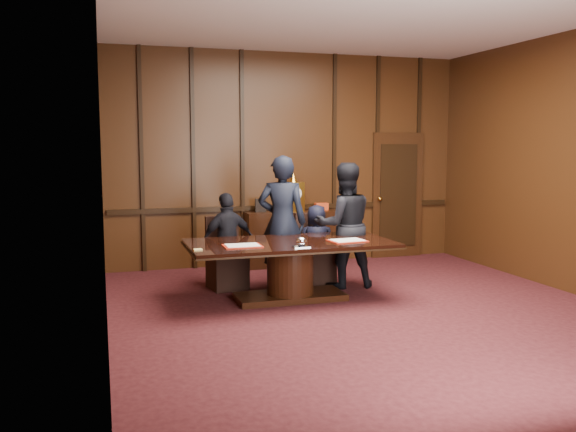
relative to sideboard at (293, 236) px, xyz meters
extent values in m
plane|color=black|center=(0.00, -3.26, -0.49)|extent=(7.00, 7.00, 0.00)
plane|color=silver|center=(0.00, -3.26, 3.01)|extent=(7.00, 7.00, 0.00)
cube|color=black|center=(0.00, 0.24, 1.26)|extent=(6.00, 0.04, 3.50)
cube|color=black|center=(-3.00, -3.26, 1.26)|extent=(0.04, 7.00, 3.50)
cube|color=black|center=(0.00, 0.21, 0.46)|extent=(5.90, 0.05, 0.08)
cube|color=black|center=(2.00, 0.20, 0.61)|extent=(0.95, 0.06, 2.20)
sphere|color=gold|center=(1.63, 0.13, 0.56)|extent=(0.08, 0.08, 0.08)
cube|color=black|center=(0.00, 0.00, -0.04)|extent=(1.60, 0.45, 0.90)
cube|color=black|center=(-0.70, 0.00, -0.46)|extent=(0.12, 0.40, 0.06)
cube|color=black|center=(0.70, 0.00, -0.46)|extent=(0.12, 0.40, 0.06)
cube|color=gold|center=(0.00, 0.00, 0.65)|extent=(0.34, 0.18, 0.48)
cylinder|color=white|center=(0.00, -0.10, 0.71)|extent=(0.22, 0.03, 0.22)
cone|color=gold|center=(0.00, 0.00, 0.97)|extent=(0.14, 0.14, 0.16)
cube|color=black|center=(-0.55, 0.02, 0.52)|extent=(0.18, 0.04, 0.22)
cube|color=red|center=(0.50, 0.02, 0.47)|extent=(0.22, 0.12, 0.12)
cube|color=black|center=(-0.73, -2.16, -0.45)|extent=(1.40, 0.60, 0.08)
cylinder|color=black|center=(-0.73, -2.16, -0.10)|extent=(0.60, 0.60, 0.62)
cube|color=black|center=(-0.73, -2.16, 0.22)|extent=(2.62, 1.32, 0.02)
cube|color=black|center=(-0.73, -2.16, 0.24)|extent=(2.60, 1.30, 0.06)
cube|color=#B52310|center=(-1.39, -2.35, 0.28)|extent=(0.47, 0.34, 0.01)
cube|color=white|center=(-1.39, -2.35, 0.29)|extent=(0.40, 0.29, 0.01)
cube|color=#B52310|center=(-0.02, -2.35, 0.28)|extent=(0.49, 0.38, 0.01)
cube|color=white|center=(-0.02, -2.35, 0.29)|extent=(0.43, 0.32, 0.01)
cube|color=white|center=(-0.73, -2.61, 0.28)|extent=(0.20, 0.14, 0.01)
ellipsoid|color=white|center=(-0.73, -2.61, 0.34)|extent=(0.13, 0.13, 0.10)
cube|color=#FFE37C|center=(-1.96, -2.46, 0.28)|extent=(0.11, 0.08, 0.01)
cube|color=black|center=(-1.38, -1.31, -0.26)|extent=(0.55, 0.55, 0.46)
cube|color=black|center=(-1.41, -1.10, 0.23)|extent=(0.48, 0.13, 0.55)
cylinder|color=black|center=(-1.58, -1.51, -0.37)|extent=(0.04, 0.04, 0.23)
cylinder|color=black|center=(-1.18, -1.11, -0.37)|extent=(0.04, 0.04, 0.23)
cube|color=black|center=(-0.08, -1.31, -0.26)|extent=(0.49, 0.49, 0.46)
cube|color=black|center=(-0.08, -1.10, 0.23)|extent=(0.48, 0.07, 0.55)
cylinder|color=black|center=(-0.28, -1.51, -0.37)|extent=(0.04, 0.04, 0.23)
cylinder|color=black|center=(0.12, -1.11, -0.37)|extent=(0.04, 0.04, 0.23)
imported|color=black|center=(-1.38, -1.36, 0.18)|extent=(0.84, 0.49, 1.34)
imported|color=black|center=(-0.08, -1.36, 0.08)|extent=(0.63, 0.50, 1.14)
imported|color=black|center=(-0.63, -1.47, 0.44)|extent=(0.79, 0.66, 1.85)
imported|color=black|center=(0.21, -1.68, 0.39)|extent=(0.91, 0.74, 1.75)
camera|label=1|loc=(-3.01, -9.51, 1.51)|focal=38.00mm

